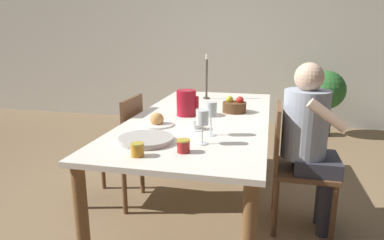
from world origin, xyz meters
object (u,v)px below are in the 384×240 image
(person_seated, at_px, (310,134))
(fruit_bowl, at_px, (234,106))
(teacup_near_person, at_px, (196,125))
(potted_plant, at_px, (325,92))
(wine_glass_juice, at_px, (202,120))
(jam_jar_red, at_px, (183,145))
(serving_tray, at_px, (146,140))
(wine_glass_water, at_px, (211,111))
(chair_person_side, at_px, (294,163))
(bread_plate, at_px, (157,122))
(jam_jar_amber, at_px, (137,149))
(red_pitcher, at_px, (186,103))
(candlestick_tall, at_px, (207,81))
(teacup_across, at_px, (191,106))

(person_seated, bearing_deg, fruit_bowl, -116.11)
(teacup_near_person, height_order, potted_plant, potted_plant)
(wine_glass_juice, distance_m, jam_jar_red, 0.20)
(serving_tray, bearing_deg, wine_glass_water, 33.26)
(teacup_near_person, bearing_deg, wine_glass_water, -42.90)
(chair_person_side, relative_size, teacup_near_person, 7.12)
(teacup_near_person, bearing_deg, bread_plate, 172.85)
(person_seated, distance_m, potted_plant, 2.50)
(chair_person_side, xyz_separation_m, serving_tray, (-0.85, -0.62, 0.31))
(teacup_near_person, bearing_deg, jam_jar_amber, -108.26)
(chair_person_side, xyz_separation_m, red_pitcher, (-0.79, 0.06, 0.39))
(serving_tray, bearing_deg, potted_plant, 65.59)
(serving_tray, height_order, bread_plate, bread_plate)
(person_seated, relative_size, fruit_bowl, 6.44)
(wine_glass_juice, relative_size, fruit_bowl, 1.04)
(jam_jar_red, xyz_separation_m, fruit_bowl, (0.16, 0.98, 0.01))
(person_seated, xyz_separation_m, red_pitcher, (-0.87, 0.08, 0.16))
(teacup_near_person, xyz_separation_m, serving_tray, (-0.22, -0.32, -0.01))
(bread_plate, xyz_separation_m, candlestick_tall, (0.14, 1.01, 0.14))
(red_pitcher, relative_size, jam_jar_amber, 2.73)
(chair_person_side, distance_m, serving_tray, 1.10)
(teacup_across, height_order, jam_jar_amber, jam_jar_amber)
(bread_plate, relative_size, potted_plant, 0.25)
(person_seated, height_order, wine_glass_water, person_seated)
(wine_glass_water, height_order, potted_plant, wine_glass_water)
(teacup_across, relative_size, potted_plant, 0.14)
(chair_person_side, xyz_separation_m, fruit_bowl, (-0.45, 0.25, 0.34))
(red_pitcher, bearing_deg, bread_plate, -110.81)
(candlestick_tall, xyz_separation_m, potted_plant, (1.30, 1.70, -0.34))
(wine_glass_juice, bearing_deg, person_seated, 41.74)
(fruit_bowl, bearing_deg, jam_jar_amber, -108.55)
(serving_tray, distance_m, fruit_bowl, 0.95)
(chair_person_side, height_order, fruit_bowl, fruit_bowl)
(chair_person_side, bearing_deg, jam_jar_red, -39.67)
(candlestick_tall, bearing_deg, wine_glass_water, -78.13)
(wine_glass_juice, height_order, teacup_near_person, wine_glass_juice)
(teacup_across, xyz_separation_m, candlestick_tall, (0.04, 0.48, 0.14))
(wine_glass_juice, xyz_separation_m, potted_plant, (1.07, 3.02, -0.31))
(jam_jar_amber, bearing_deg, potted_plant, 67.62)
(teacup_near_person, bearing_deg, wine_glass_juice, -71.14)
(teacup_across, height_order, candlestick_tall, candlestick_tall)
(person_seated, xyz_separation_m, wine_glass_juice, (-0.63, -0.56, 0.21))
(chair_person_side, bearing_deg, wine_glass_juice, -43.13)
(jam_jar_red, relative_size, fruit_bowl, 0.38)
(wine_glass_juice, distance_m, fruit_bowl, 0.83)
(wine_glass_water, xyz_separation_m, teacup_near_person, (-0.11, 0.11, -0.12))
(jam_jar_red, bearing_deg, teacup_across, 101.04)
(fruit_bowl, bearing_deg, red_pitcher, -150.61)
(teacup_across, bearing_deg, potted_plant, 58.49)
(wine_glass_juice, bearing_deg, bread_plate, 139.36)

